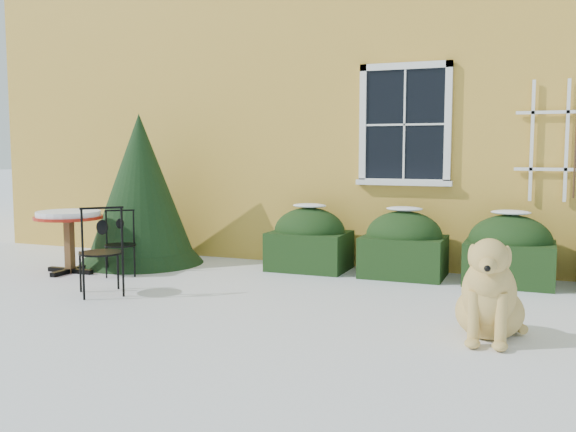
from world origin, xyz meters
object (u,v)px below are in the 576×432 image
at_px(evergreen_shrub, 141,204).
at_px(dog, 489,298).
at_px(bistro_table, 69,222).
at_px(patio_chair_near, 101,251).
at_px(patio_chair_far, 120,243).

distance_m(evergreen_shrub, dog, 5.45).
relative_size(bistro_table, patio_chair_near, 0.88).
distance_m(patio_chair_near, patio_chair_far, 1.22).
relative_size(patio_chair_near, patio_chair_far, 1.20).
height_order(patio_chair_near, patio_chair_far, patio_chair_near).
bearing_deg(dog, patio_chair_far, 163.46).
bearing_deg(patio_chair_near, patio_chair_far, -107.58).
relative_size(evergreen_shrub, bistro_table, 2.41).
xyz_separation_m(evergreen_shrub, bistro_table, (-0.46, -0.99, -0.18)).
relative_size(bistro_table, dog, 0.85).
bearing_deg(patio_chair_far, bistro_table, 157.11).
distance_m(bistro_table, patio_chair_near, 1.57).
height_order(bistro_table, dog, dog).
bearing_deg(evergreen_shrub, dog, -23.08).
bearing_deg(patio_chair_far, patio_chair_near, -98.81).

